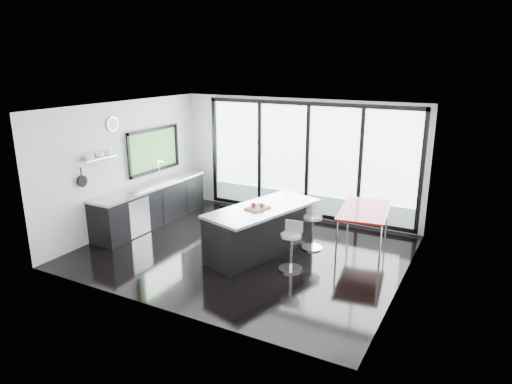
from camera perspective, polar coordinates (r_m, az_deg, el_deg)
The scene contains 11 objects.
floor at distance 9.10m, azimuth -1.46°, elevation -7.35°, with size 6.00×5.00×0.00m, color black.
ceiling at distance 8.39m, azimuth -1.60°, elevation 10.47°, with size 6.00×5.00×0.00m, color white.
wall_back at distance 10.71m, azimuth 6.31°, elevation 3.34°, with size 6.00×0.09×2.80m.
wall_front at distance 6.68m, azimuth -12.24°, elevation -3.72°, with size 6.00×0.00×2.80m, color silver.
wall_left at distance 10.56m, azimuth -14.98°, elevation 4.31°, with size 0.26×5.00×2.80m.
wall_right at distance 7.66m, azimuth 18.36°, elevation -1.61°, with size 0.00×5.00×2.80m, color silver.
counter_cabinets at distance 10.72m, azimuth -12.92°, elevation -1.44°, with size 0.69×3.24×1.36m.
island at distance 8.84m, azimuth 0.52°, elevation -4.66°, with size 1.59×2.53×1.25m.
bar_stool_near at distance 8.22m, azimuth 4.37°, elevation -7.47°, with size 0.43×0.43×0.68m, color silver.
bar_stool_far at distance 9.16m, azimuth 7.03°, elevation -5.03°, with size 0.43×0.43×0.68m, color silver.
red_table at distance 9.28m, azimuth 13.24°, elevation -4.54°, with size 0.89×1.56×0.84m, color maroon.
Camera 1 is at (4.15, -7.24, 3.63)m, focal length 32.00 mm.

